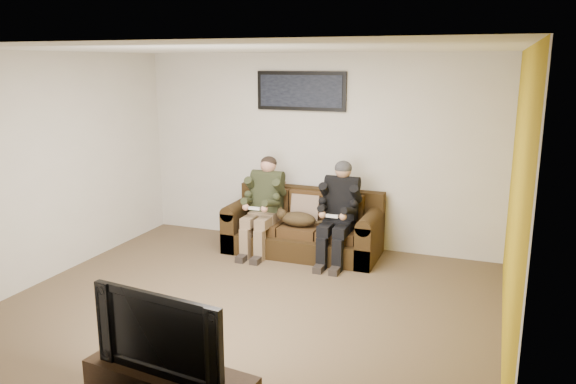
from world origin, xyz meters
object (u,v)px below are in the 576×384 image
at_px(person_right, 339,207).
at_px(television, 167,329).
at_px(person_left, 264,200).
at_px(cat, 297,219).
at_px(framed_poster, 301,91).
at_px(sofa, 305,229).

distance_m(person_right, television, 3.61).
xyz_separation_m(person_left, cat, (0.48, -0.04, -0.20)).
bearing_deg(framed_poster, television, -83.03).
distance_m(framed_poster, television, 4.43).
height_order(person_left, person_right, person_right).
xyz_separation_m(framed_poster, television, (0.51, -4.17, -1.41)).
relative_size(sofa, person_left, 1.60).
height_order(sofa, cat, sofa).
distance_m(cat, framed_poster, 1.71).
height_order(sofa, framed_poster, framed_poster).
relative_size(person_right, framed_poster, 1.01).
relative_size(person_right, cat, 1.92).
relative_size(cat, framed_poster, 0.53).
bearing_deg(sofa, person_left, -162.04).
bearing_deg(cat, framed_poster, 105.33).
xyz_separation_m(person_right, television, (-0.21, -3.61, -0.01)).
relative_size(person_right, television, 1.22).
xyz_separation_m(sofa, framed_poster, (-0.20, 0.39, 1.79)).
bearing_deg(person_left, television, -77.13).
bearing_deg(person_right, framed_poster, 141.88).
bearing_deg(television, person_right, 93.40).
xyz_separation_m(person_left, person_right, (1.03, 0.00, 0.00)).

